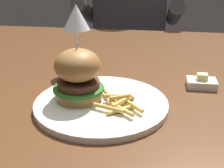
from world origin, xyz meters
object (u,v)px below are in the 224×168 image
(main_plate, at_px, (101,104))
(diner_person, at_px, (130,50))
(wine_glass, at_px, (76,20))
(butter_dish, at_px, (202,83))
(burger_sandwich, at_px, (78,75))

(main_plate, distance_m, diner_person, 1.03)
(main_plate, xyz_separation_m, diner_person, (-0.02, 1.01, -0.18))
(main_plate, relative_size, diner_person, 0.25)
(wine_glass, xyz_separation_m, diner_person, (0.08, 0.80, -0.32))
(butter_dish, height_order, diner_person, diner_person)
(diner_person, bearing_deg, butter_dish, -73.58)
(burger_sandwich, distance_m, diner_person, 1.03)
(burger_sandwich, distance_m, wine_glass, 0.22)
(wine_glass, height_order, diner_person, diner_person)
(wine_glass, distance_m, butter_dish, 0.37)
(butter_dish, relative_size, diner_person, 0.06)
(main_plate, xyz_separation_m, wine_glass, (-0.10, 0.21, 0.14))
(wine_glass, height_order, butter_dish, wine_glass)
(burger_sandwich, xyz_separation_m, diner_person, (0.03, 1.00, -0.25))
(burger_sandwich, bearing_deg, butter_dish, 25.48)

